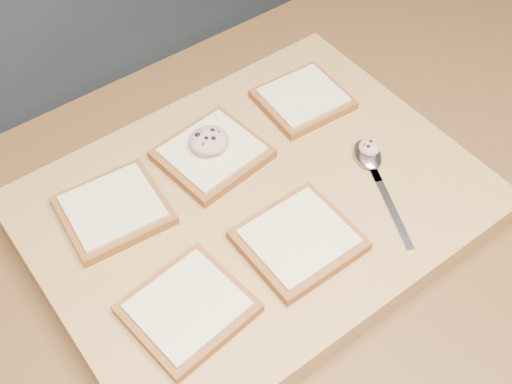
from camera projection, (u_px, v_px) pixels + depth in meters
island_counter at (322, 341)px, 1.23m from camera, size 2.00×0.80×0.90m
cutting_board at (256, 208)px, 0.84m from camera, size 0.56×0.42×0.04m
bread_far_left at (113, 210)px, 0.80m from camera, size 0.13×0.13×0.02m
bread_far_center at (212, 154)px, 0.86m from camera, size 0.14×0.13×0.02m
bread_far_right at (303, 99)px, 0.93m from camera, size 0.13×0.12×0.02m
bread_near_left at (188, 308)px, 0.71m from camera, size 0.14×0.13×0.02m
bread_near_center at (299, 240)px, 0.77m from camera, size 0.13×0.12×0.02m
tuna_salad_dollop at (209, 140)px, 0.84m from camera, size 0.05×0.05×0.03m
spoon at (371, 162)px, 0.85m from camera, size 0.09×0.18×0.01m
spoon_salad at (369, 147)px, 0.85m from camera, size 0.03×0.03×0.02m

